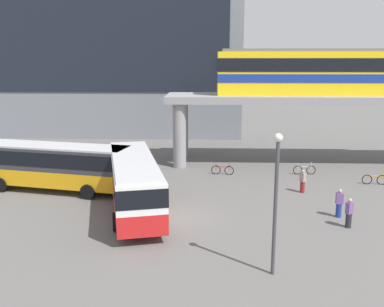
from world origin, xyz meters
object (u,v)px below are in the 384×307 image
(pedestrian_walking_across, at_px, (303,182))
(pedestrian_at_kerb, at_px, (339,204))
(bus_secondary, at_px, (55,163))
(bicycle_red, at_px, (223,170))
(bicycle_silver, at_px, (304,170))
(pedestrian_by_bike_rack, at_px, (349,214))
(bus_main, at_px, (134,178))
(bicycle_orange, at_px, (374,180))
(station_building, at_px, (117,51))
(train, at_px, (328,72))

(pedestrian_walking_across, distance_m, pedestrian_at_kerb, 4.78)
(bus_secondary, distance_m, bicycle_red, 12.73)
(bus_secondary, xyz_separation_m, bicycle_silver, (18.25, 4.91, -1.63))
(bus_secondary, xyz_separation_m, pedestrian_by_bike_rack, (18.18, -6.11, -1.22))
(bus_secondary, height_order, pedestrian_walking_across, bus_secondary)
(pedestrian_by_bike_rack, distance_m, pedestrian_at_kerb, 1.56)
(bus_main, bearing_deg, pedestrian_walking_across, 19.21)
(bicycle_orange, distance_m, pedestrian_by_bike_rack, 9.56)
(station_building, distance_m, pedestrian_at_kerb, 37.11)
(train, xyz_separation_m, bus_main, (-14.61, -12.63, -5.96))
(pedestrian_by_bike_rack, distance_m, pedestrian_walking_across, 6.32)
(train, relative_size, bicycle_silver, 10.52)
(pedestrian_walking_across, bearing_deg, bicycle_red, 139.49)
(station_building, bearing_deg, bus_main, -76.84)
(train, bearing_deg, bicycle_red, -154.50)
(station_building, relative_size, bicycle_red, 17.03)
(bus_secondary, bearing_deg, bicycle_orange, 5.73)
(bicycle_orange, height_order, bicycle_red, same)
(bus_main, distance_m, bicycle_orange, 17.74)
(bicycle_red, bearing_deg, pedestrian_walking_across, -40.51)
(bus_main, relative_size, bicycle_orange, 6.33)
(station_building, distance_m, pedestrian_by_bike_rack, 38.44)
(bicycle_silver, distance_m, bicycle_orange, 5.21)
(pedestrian_by_bike_rack, height_order, pedestrian_walking_across, pedestrian_by_bike_rack)
(train, height_order, bicycle_orange, train)
(bus_secondary, height_order, bicycle_orange, bus_secondary)
(pedestrian_by_bike_rack, bearing_deg, pedestrian_walking_across, 100.32)
(bus_secondary, distance_m, pedestrian_at_kerb, 18.72)
(bus_secondary, xyz_separation_m, pedestrian_at_kerb, (18.12, -4.55, -1.20))
(train, bearing_deg, bus_main, -139.15)
(bus_main, bearing_deg, station_building, 103.16)
(bicycle_red, relative_size, pedestrian_walking_across, 1.12)
(pedestrian_at_kerb, bearing_deg, bus_secondary, 165.91)
(bicycle_red, bearing_deg, bus_secondary, -158.42)
(pedestrian_walking_across, xyz_separation_m, pedestrian_at_kerb, (1.07, -4.66, 0.05))
(station_building, bearing_deg, bicycle_silver, -47.89)
(bicycle_silver, height_order, pedestrian_at_kerb, pedestrian_at_kerb)
(bus_secondary, bearing_deg, pedestrian_at_kerb, -14.09)
(pedestrian_at_kerb, bearing_deg, bicycle_silver, 89.20)
(bicycle_silver, relative_size, pedestrian_walking_across, 1.12)
(bicycle_red, bearing_deg, bicycle_silver, 2.33)
(bus_secondary, bearing_deg, train, 23.31)
(station_building, height_order, bus_secondary, station_building)
(bus_secondary, bearing_deg, pedestrian_by_bike_rack, -18.56)
(bicycle_red, relative_size, pedestrian_at_kerb, 1.06)
(bus_main, height_order, bus_secondary, same)
(station_building, distance_m, bicycle_orange, 34.81)
(bus_main, height_order, bicycle_silver, bus_main)
(bus_secondary, xyz_separation_m, bicycle_red, (11.74, 4.64, -1.63))
(bus_secondary, relative_size, bicycle_red, 6.34)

